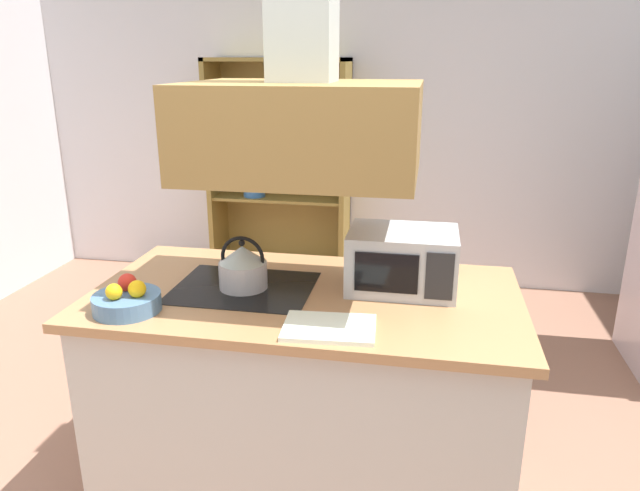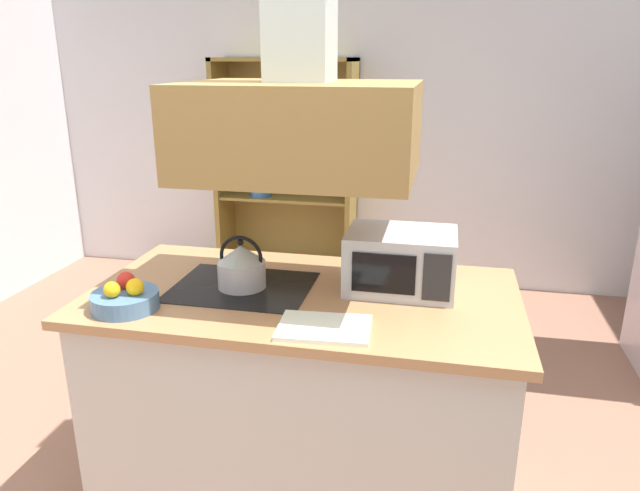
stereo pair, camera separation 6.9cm
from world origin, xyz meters
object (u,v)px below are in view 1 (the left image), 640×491
cutting_board (329,328)px  fruit_bowl (127,300)px  kettle (243,267)px  microwave (402,260)px  dish_cabinet (281,187)px

cutting_board → fruit_bowl: 0.82m
kettle → cutting_board: kettle is taller
fruit_bowl → microwave: bearing=22.6°
dish_cabinet → fruit_bowl: size_ratio=6.98×
fruit_bowl → cutting_board: bearing=-1.5°
microwave → cutting_board: bearing=-117.4°
dish_cabinet → microwave: size_ratio=4.04×
kettle → cutting_board: size_ratio=0.69×
dish_cabinet → fruit_bowl: dish_cabinet is taller
dish_cabinet → microwave: dish_cabinet is taller
dish_cabinet → kettle: (0.45, -2.39, 0.18)m
kettle → cutting_board: 0.56m
microwave → dish_cabinet: bearing=116.3°
cutting_board → microwave: (0.24, 0.46, 0.12)m
dish_cabinet → microwave: 2.54m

